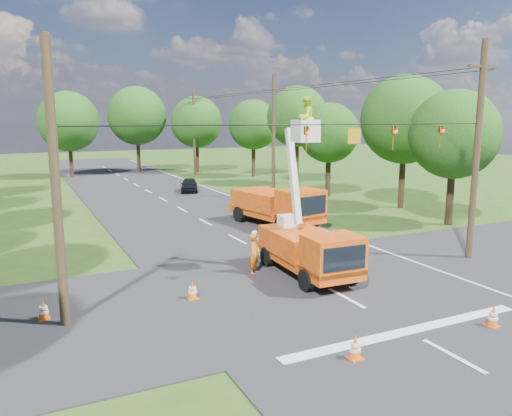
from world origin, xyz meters
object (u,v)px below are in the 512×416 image
second_truck (278,205)px  pole_right_mid (274,136)px  distant_car (189,185)px  pole_right_far (194,131)px  tree_far_c (197,122)px  traffic_cone_0 (355,347)px  tree_far_b (137,116)px  traffic_cone_3 (285,223)px  pole_left (56,186)px  tree_right_a (454,135)px  pole_right_near (477,150)px  traffic_cone_6 (263,209)px  tree_right_d (297,117)px  ground_worker (254,254)px  bucket_truck (309,239)px  traffic_cone_1 (493,316)px  traffic_cone_2 (260,238)px  tree_right_b (405,120)px  tree_right_c (329,133)px  traffic_cone_4 (192,290)px  tree_far_a (68,121)px  traffic_cone_5 (43,310)px  tree_right_e (253,125)px

second_truck → pole_right_mid: pole_right_mid is taller
second_truck → distant_car: second_truck is taller
pole_right_far → tree_far_c: size_ratio=1.09×
traffic_cone_0 → tree_far_b: bearing=83.8°
traffic_cone_3 → pole_left: bearing=-144.9°
traffic_cone_3 → tree_far_c: bearing=79.8°
tree_right_a → pole_right_near: bearing=-129.8°
tree_right_a → tree_far_b: 40.41m
traffic_cone_6 → pole_right_near: bearing=-74.3°
traffic_cone_3 → tree_right_d: size_ratio=0.07×
ground_worker → distant_car: size_ratio=0.47×
bucket_truck → traffic_cone_1: bearing=-67.7°
traffic_cone_1 → traffic_cone_2: 12.82m
traffic_cone_3 → pole_right_mid: bearing=65.7°
tree_right_b → tree_right_c: tree_right_b is taller
second_truck → traffic_cone_4: size_ratio=9.83×
second_truck → tree_far_c: (5.82, 31.77, 4.77)m
traffic_cone_3 → tree_far_a: (-8.63, 33.78, 5.83)m
ground_worker → traffic_cone_2: (2.41, 4.36, -0.51)m
distant_car → traffic_cone_1: 32.49m
traffic_cone_3 → tree_right_b: (11.37, 2.78, 6.08)m
traffic_cone_1 → tree_right_c: bearing=67.3°
traffic_cone_2 → traffic_cone_5: (-10.81, -5.90, 0.00)m
tree_right_a → tree_right_e: bearing=89.4°
distant_car → traffic_cone_1: distant_car is taller
traffic_cone_4 → traffic_cone_2: bearing=46.9°
traffic_cone_2 → tree_right_d: bearing=55.3°
tree_far_b → pole_right_near: bearing=-83.0°
traffic_cone_3 → pole_right_mid: size_ratio=0.07×
bucket_truck → traffic_cone_1: size_ratio=10.44×
second_truck → pole_right_near: (4.82, -10.23, 3.81)m
traffic_cone_5 → pole_left: (0.60, -0.72, 4.14)m
distant_car → traffic_cone_3: distant_car is taller
ground_worker → pole_right_near: size_ratio=0.17×
traffic_cone_2 → tree_right_e: 31.72m
traffic_cone_0 → tree_right_c: tree_right_c is taller
tree_right_c → traffic_cone_4: bearing=-134.5°
pole_right_mid → tree_far_a: bearing=120.4°
pole_right_near → tree_right_b: pole_right_near is taller
traffic_cone_0 → tree_far_b: (5.54, 50.92, 6.45)m
pole_left → tree_right_a: 23.79m
traffic_cone_0 → pole_right_far: pole_right_far is taller
ground_worker → traffic_cone_1: bearing=-104.3°
ground_worker → tree_far_a: (-3.30, 40.73, 5.32)m
pole_right_far → pole_left: pole_right_far is taller
traffic_cone_1 → tree_far_c: bearing=82.0°
ground_worker → traffic_cone_5: size_ratio=2.43×
pole_right_near → tree_far_c: bearing=88.6°
traffic_cone_3 → tree_far_b: tree_far_b is taller
bucket_truck → pole_left: 10.16m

